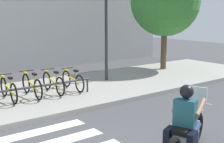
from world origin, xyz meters
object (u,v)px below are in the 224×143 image
at_px(bike_rack, 1,92).
at_px(bicycle_6, 53,83).
at_px(street_lamp, 106,25).
at_px(bicycle_7, 73,80).
at_px(bicycle_4, 8,89).
at_px(motorcycle, 187,133).
at_px(tree_near_rack, 165,2).
at_px(bicycle_5, 32,85).
at_px(rider, 186,116).

bearing_deg(bike_rack, bicycle_6, 16.64).
relative_size(bicycle_6, street_lamp, 0.44).
bearing_deg(bicycle_7, bicycle_4, -179.99).
xyz_separation_m(motorcycle, tree_near_rack, (6.07, 6.43, 2.86)).
distance_m(bike_rack, street_lamp, 4.95).
height_order(motorcycle, bicycle_7, motorcycle).
height_order(bicycle_5, bicycle_6, bicycle_5).
relative_size(bike_rack, street_lamp, 1.52).
height_order(rider, bicycle_6, rider).
height_order(motorcycle, street_lamp, street_lamp).
relative_size(bicycle_4, tree_near_rack, 0.33).
distance_m(bicycle_5, bicycle_7, 1.48).
bearing_deg(tree_near_rack, bicycle_4, -172.65).
xyz_separation_m(bicycle_4, tree_near_rack, (7.77, 1.00, 2.83)).
height_order(bicycle_5, street_lamp, street_lamp).
relative_size(bicycle_4, street_lamp, 0.43).
relative_size(bicycle_6, bicycle_7, 1.07).
bearing_deg(bicycle_4, street_lamp, 8.35).
distance_m(rider, street_lamp, 6.71).
bearing_deg(bicycle_7, bicycle_5, -179.97).
distance_m(bicycle_4, tree_near_rack, 8.33).
distance_m(bicycle_5, street_lamp, 3.87).
xyz_separation_m(motorcycle, bike_rack, (-2.08, 4.87, 0.11)).
distance_m(bicycle_4, bicycle_7, 2.23).
distance_m(bicycle_4, street_lamp, 4.54).
distance_m(motorcycle, rider, 0.38).
relative_size(bicycle_4, bicycle_6, 0.98).
bearing_deg(motorcycle, rider, -160.07).
bearing_deg(street_lamp, bicycle_4, -171.65).
bearing_deg(bicycle_5, tree_near_rack, 8.12).
relative_size(bike_rack, tree_near_rack, 1.17).
relative_size(rider, bicycle_4, 0.88).
height_order(rider, bicycle_4, rider).
bearing_deg(bicycle_5, motorcycle, -79.94).
relative_size(motorcycle, rider, 1.45).
bearing_deg(street_lamp, bicycle_6, -167.04).
bearing_deg(street_lamp, bike_rack, -165.50).
bearing_deg(rider, bike_rack, 112.25).
bearing_deg(rider, tree_near_rack, 46.43).
bearing_deg(bicycle_5, bike_rack, -153.54).
relative_size(rider, bike_rack, 0.25).
height_order(bicycle_5, tree_near_rack, tree_near_rack).
bearing_deg(bicycle_6, bicycle_4, -180.00).
bearing_deg(motorcycle, bicycle_5, 100.06).
height_order(bicycle_7, street_lamp, street_lamp).
distance_m(bicycle_4, bicycle_6, 1.48).
bearing_deg(bike_rack, street_lamp, 14.50).
xyz_separation_m(bicycle_4, bicycle_5, (0.74, -0.00, 0.01)).
bearing_deg(bicycle_7, bicycle_6, -179.97).
bearing_deg(bicycle_6, bike_rack, -163.36).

